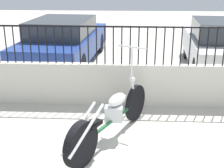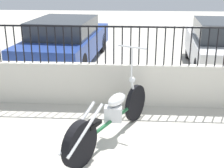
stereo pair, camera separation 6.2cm
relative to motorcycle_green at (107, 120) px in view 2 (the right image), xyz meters
The scene contains 4 objects.
low_wall 1.71m from the motorcycle_green, 67.38° to the left, with size 9.60×0.18×0.85m.
fence_railing 1.95m from the motorcycle_green, 67.38° to the left, with size 9.60×0.04×0.75m.
motorcycle_green is the anchor object (origin of this frame).
car_blue 4.95m from the motorcycle_green, 108.86° to the left, with size 2.14×4.70×1.32m.
Camera 2 is at (-0.30, -2.98, 2.52)m, focal length 50.00 mm.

